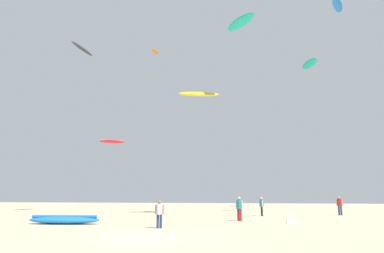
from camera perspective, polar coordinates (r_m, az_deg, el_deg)
The scene contains 14 objects.
ground_plane at distance 16.22m, azimuth -8.34°, elevation -17.90°, with size 120.00×120.00×0.00m, color beige.
person_foreground at distance 20.36m, azimuth -5.46°, elevation -13.99°, with size 0.52×0.35×1.57m.
person_midground at distance 32.05m, azimuth 11.55°, elevation -12.71°, with size 0.37×0.53×1.64m.
person_left at distance 25.94m, azimuth 7.89°, elevation -13.11°, with size 0.52×0.39×1.74m.
person_right at distance 35.30m, azimuth 23.41°, elevation -11.79°, with size 0.52×0.39×1.73m.
kite_grounded_near at distance 24.59m, azimuth -20.55°, elevation -14.37°, with size 4.81×1.73×0.58m.
cooler_box at distance 24.75m, azimuth 16.16°, elevation -14.86°, with size 0.56×0.36×0.32m, color white.
kite_aloft_0 at distance 40.46m, azimuth 23.11°, elevation 18.18°, with size 2.23×3.31×0.81m.
kite_aloft_1 at distance 61.40m, azimuth -6.23°, elevation 12.33°, with size 1.11×2.52×0.61m.
kite_aloft_2 at distance 34.12m, azimuth 8.12°, elevation 16.87°, with size 3.30×3.72×0.72m.
kite_aloft_3 at distance 41.24m, azimuth -17.83°, elevation 12.24°, with size 1.56×4.00×0.96m.
kite_aloft_4 at distance 53.58m, azimuth 19.03°, elevation 9.88°, with size 2.30×4.22×0.99m.
kite_aloft_5 at distance 33.99m, azimuth 1.13°, elevation 5.45°, with size 4.23×2.17×0.84m.
kite_aloft_6 at distance 56.48m, azimuth -13.22°, elevation -2.46°, with size 4.03×2.74×0.64m.
Camera 1 is at (4.69, -15.41, 1.92)m, focal length 31.95 mm.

